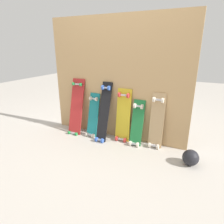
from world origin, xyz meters
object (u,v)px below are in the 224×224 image
object	(u,v)px
skateboard_red	(76,109)
skateboard_green	(137,125)
skateboard_natural	(156,123)
skateboard_black	(104,114)
rubber_ball	(191,158)
skateboard_yellow	(123,117)
skateboard_teal	(93,117)

from	to	relation	value
skateboard_red	skateboard_green	size ratio (longest dim) A/B	1.34
skateboard_natural	skateboard_green	bearing A→B (deg)	-171.30
skateboard_black	rubber_ball	xyz separation A→B (m)	(1.28, -0.18, -0.30)
skateboard_green	skateboard_natural	xyz separation A→B (m)	(0.27, 0.04, 0.06)
skateboard_yellow	skateboard_teal	bearing A→B (deg)	-175.33
skateboard_yellow	skateboard_green	xyz separation A→B (m)	(0.23, -0.04, -0.07)
skateboard_black	rubber_ball	world-z (taller)	skateboard_black
skateboard_black	skateboard_green	world-z (taller)	skateboard_black
skateboard_red	rubber_ball	distance (m)	1.83
skateboard_red	skateboard_green	world-z (taller)	skateboard_red
skateboard_teal	skateboard_black	bearing A→B (deg)	-12.17
skateboard_teal	skateboard_yellow	size ratio (longest dim) A/B	0.87
skateboard_black	skateboard_red	bearing A→B (deg)	177.24
skateboard_yellow	skateboard_natural	xyz separation A→B (m)	(0.50, 0.01, -0.01)
rubber_ball	skateboard_teal	bearing A→B (deg)	171.22
skateboard_red	skateboard_black	world-z (taller)	skateboard_red
skateboard_black	skateboard_natural	world-z (taller)	skateboard_black
skateboard_red	skateboard_yellow	xyz separation A→B (m)	(0.80, 0.06, -0.04)
skateboard_red	rubber_ball	xyz separation A→B (m)	(1.79, -0.21, -0.30)
skateboard_yellow	skateboard_green	distance (m)	0.24
skateboard_teal	skateboard_yellow	bearing A→B (deg)	4.67
skateboard_green	skateboard_red	bearing A→B (deg)	-178.42
skateboard_black	rubber_ball	bearing A→B (deg)	-8.19
skateboard_black	skateboard_yellow	bearing A→B (deg)	17.53
skateboard_teal	skateboard_green	bearing A→B (deg)	0.45
skateboard_teal	skateboard_natural	size ratio (longest dim) A/B	0.89
skateboard_black	skateboard_green	xyz separation A→B (m)	(0.51, 0.05, -0.11)
skateboard_teal	skateboard_black	world-z (taller)	skateboard_black
skateboard_green	skateboard_yellow	bearing A→B (deg)	171.34
skateboard_red	rubber_ball	size ratio (longest dim) A/B	4.88
skateboard_yellow	skateboard_green	size ratio (longest dim) A/B	1.19
skateboard_red	skateboard_natural	xyz separation A→B (m)	(1.29, 0.07, -0.04)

